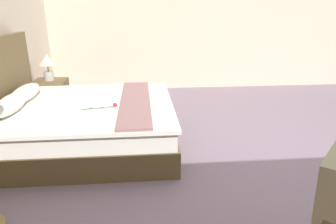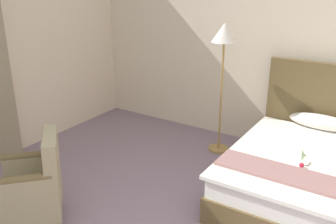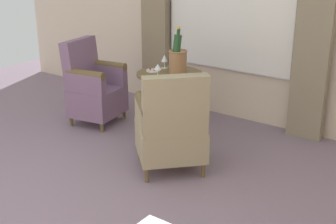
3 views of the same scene
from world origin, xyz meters
name	(u,v)px [view 1 (image 1 of 3)]	position (x,y,z in m)	size (l,w,h in m)	color
ground_plane	(274,158)	(0.00, 0.00, 0.00)	(8.06, 8.06, 0.00)	gray
wall_far_side	(213,14)	(3.31, 0.00, 1.51)	(0.12, 6.68, 3.03)	beige
bed	(84,121)	(0.57, 2.20, 0.32)	(1.94, 2.04, 1.31)	brown
nightstand	(52,98)	(1.74, 2.90, 0.28)	(0.46, 0.48, 0.57)	brown
bedside_lamp	(47,63)	(1.74, 2.90, 0.83)	(0.26, 0.26, 0.40)	#B9B6B0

